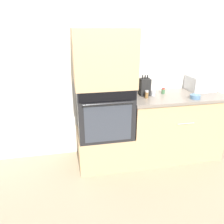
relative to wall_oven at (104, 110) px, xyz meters
name	(u,v)px	position (x,y,z in m)	size (l,w,h in m)	color
ground_plane	(135,171)	(0.34, -0.30, -0.74)	(12.00, 12.00, 0.00)	gray
wall_back	(125,64)	(0.34, 0.33, 0.51)	(8.00, 0.05, 2.50)	silver
oven_cabinet_base	(104,147)	(0.00, 0.00, -0.53)	(0.68, 0.60, 0.43)	tan
wall_oven	(104,110)	(0.00, 0.00, 0.00)	(0.66, 0.64, 0.63)	black
oven_cabinet_upper	(103,58)	(0.00, 0.00, 0.63)	(0.68, 0.60, 0.64)	tan
counter_unit	(173,125)	(0.96, 0.00, -0.30)	(1.25, 0.63, 0.88)	tan
microwave	(200,83)	(1.37, 0.14, 0.24)	(0.33, 0.31, 0.20)	#B2B5BA
knife_block	(145,87)	(0.54, 0.08, 0.25)	(0.13, 0.13, 0.26)	black
bowl	(195,97)	(1.11, -0.19, 0.16)	(0.12, 0.12, 0.05)	#517599
condiment_jar_near	(153,93)	(0.65, 0.03, 0.17)	(0.05, 0.05, 0.07)	silver
condiment_jar_mid	(147,94)	(0.53, -0.05, 0.18)	(0.04, 0.04, 0.10)	brown
condiment_jar_far	(163,91)	(0.81, 0.09, 0.17)	(0.05, 0.05, 0.08)	#427047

